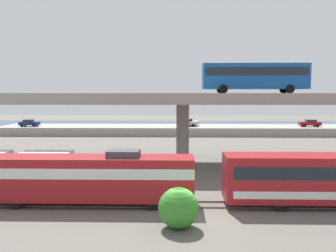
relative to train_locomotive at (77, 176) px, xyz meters
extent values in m
plane|color=#605B54|center=(8.22, -4.00, -2.19)|extent=(260.00, 260.00, 0.00)
cube|color=#59544C|center=(8.22, -0.74, -2.13)|extent=(110.00, 0.12, 0.12)
cube|color=#59544C|center=(8.22, 0.74, -2.13)|extent=(110.00, 0.12, 0.12)
cube|color=maroon|center=(0.80, 0.00, -0.11)|extent=(16.00, 3.00, 3.20)
cube|color=silver|center=(0.80, 0.00, 0.46)|extent=(16.00, 3.04, 0.77)
cube|color=black|center=(-5.56, 0.00, 0.78)|extent=(2.18, 2.70, 1.02)
cube|color=#3F3F42|center=(3.53, 0.00, 1.74)|extent=(2.40, 1.80, 0.50)
cylinder|color=black|center=(-4.20, -1.35, -1.71)|extent=(0.96, 0.18, 0.96)
cylinder|color=black|center=(-4.20, 1.35, -1.71)|extent=(0.96, 0.18, 0.96)
cylinder|color=black|center=(5.80, -1.35, -1.71)|extent=(0.96, 0.18, 0.96)
cylinder|color=black|center=(5.80, 1.35, -1.71)|extent=(0.96, 0.18, 0.96)
cylinder|color=black|center=(15.01, -1.35, -1.73)|extent=(0.92, 0.18, 0.92)
cylinder|color=black|center=(15.01, 1.35, -1.73)|extent=(0.92, 0.18, 0.92)
cube|color=gray|center=(8.22, 16.00, 5.72)|extent=(96.00, 12.74, 1.18)
cylinder|color=gray|center=(8.22, 16.00, 1.47)|extent=(1.50, 1.50, 7.32)
cube|color=#14478C|center=(16.48, 15.46, 8.26)|extent=(12.00, 2.55, 2.90)
cube|color=black|center=(16.48, 15.46, 8.78)|extent=(11.52, 2.59, 0.93)
cube|color=black|center=(22.43, 15.46, 8.61)|extent=(0.08, 2.30, 1.74)
cylinder|color=black|center=(20.20, 16.68, 6.81)|extent=(1.00, 0.26, 1.00)
cylinder|color=black|center=(20.20, 14.25, 6.81)|extent=(1.00, 0.26, 1.00)
cylinder|color=black|center=(12.76, 16.68, 6.81)|extent=(1.00, 0.26, 1.00)
cylinder|color=black|center=(12.76, 14.25, 6.81)|extent=(1.00, 0.26, 1.00)
cylinder|color=black|center=(-9.51, 7.42, -1.75)|extent=(0.88, 0.28, 0.88)
cube|color=navy|center=(-1.15, 6.33, -0.75)|extent=(2.00, 2.30, 2.00)
cube|color=silver|center=(-4.65, 6.33, -0.45)|extent=(4.60, 2.30, 2.60)
cylinder|color=black|center=(-1.44, 7.42, -1.75)|extent=(0.88, 0.28, 0.88)
cylinder|color=black|center=(-1.44, 5.24, -1.75)|extent=(0.88, 0.28, 0.88)
cylinder|color=black|center=(-5.66, 7.42, -1.75)|extent=(0.88, 0.28, 0.88)
cylinder|color=black|center=(-5.66, 5.24, -1.75)|extent=(0.88, 0.28, 0.88)
cube|color=gray|center=(8.22, 51.00, -1.32)|extent=(76.78, 11.43, 1.74)
cube|color=silver|center=(10.15, 51.60, 0.22)|extent=(4.30, 1.87, 0.70)
cube|color=#1E232B|center=(9.94, 51.60, 0.81)|extent=(1.89, 1.65, 0.48)
cylinder|color=black|center=(11.48, 52.49, -0.13)|extent=(0.64, 0.20, 0.64)
cylinder|color=black|center=(11.48, 50.71, -0.13)|extent=(0.64, 0.20, 0.64)
cylinder|color=black|center=(8.82, 52.49, -0.13)|extent=(0.64, 0.20, 0.64)
cylinder|color=black|center=(8.82, 50.71, -0.13)|extent=(0.64, 0.20, 0.64)
cube|color=maroon|center=(35.41, 49.56, 0.22)|extent=(4.34, 1.76, 0.70)
cube|color=#1E232B|center=(35.63, 49.56, 0.81)|extent=(1.91, 1.55, 0.48)
cylinder|color=black|center=(34.07, 48.72, -0.13)|extent=(0.64, 0.20, 0.64)
cylinder|color=black|center=(34.07, 50.40, -0.13)|extent=(0.64, 0.20, 0.64)
cylinder|color=black|center=(36.76, 48.72, -0.13)|extent=(0.64, 0.20, 0.64)
cylinder|color=black|center=(36.76, 50.40, -0.13)|extent=(0.64, 0.20, 0.64)
cube|color=navy|center=(-23.56, 48.48, 0.22)|extent=(4.02, 1.86, 0.70)
cube|color=#1E232B|center=(-23.76, 48.48, 0.81)|extent=(1.77, 1.63, 0.48)
cylinder|color=black|center=(-22.31, 49.36, -0.13)|extent=(0.64, 0.20, 0.64)
cylinder|color=black|center=(-22.31, 47.60, -0.13)|extent=(0.64, 0.20, 0.64)
cylinder|color=black|center=(-24.80, 49.36, -0.13)|extent=(0.64, 0.20, 0.64)
cylinder|color=black|center=(-24.80, 47.60, -0.13)|extent=(0.64, 0.20, 0.64)
cube|color=#9E998C|center=(9.55, 49.44, 0.22)|extent=(4.22, 1.74, 0.70)
cube|color=#1E232B|center=(9.34, 49.44, 0.81)|extent=(1.86, 1.53, 0.48)
cylinder|color=black|center=(10.86, 50.26, -0.13)|extent=(0.64, 0.20, 0.64)
cylinder|color=black|center=(10.86, 48.61, -0.13)|extent=(0.64, 0.20, 0.64)
cylinder|color=black|center=(8.24, 50.26, -0.13)|extent=(0.64, 0.20, 0.64)
cylinder|color=black|center=(8.24, 48.61, -0.13)|extent=(0.64, 0.20, 0.64)
cube|color=navy|center=(8.22, 74.00, -2.19)|extent=(140.00, 36.00, 0.01)
sphere|color=#357F28|center=(7.64, -4.73, -0.91)|extent=(2.55, 2.55, 2.55)
camera|label=1|loc=(7.53, -26.76, 6.07)|focal=38.71mm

